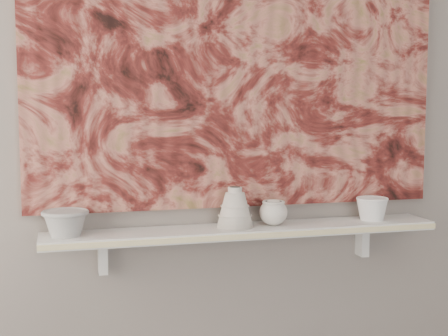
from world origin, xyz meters
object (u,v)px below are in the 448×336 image
object	(u,v)px
bell_vessel	(235,207)
shelf	(245,231)
bowl_white	(372,209)
painting	(239,53)
cup_cream	(273,212)
bowl_grey	(65,223)

from	to	relation	value
bell_vessel	shelf	bearing A→B (deg)	0.00
shelf	bell_vessel	xyz separation A→B (m)	(-0.04, 0.00, 0.09)
shelf	bowl_white	distance (m)	0.50
painting	bowl_white	size ratio (longest dim) A/B	12.65
bell_vessel	cup_cream	bearing A→B (deg)	0.00
bowl_grey	cup_cream	distance (m)	0.72
shelf	bowl_white	bearing A→B (deg)	0.00
bowl_grey	bowl_white	size ratio (longest dim) A/B	1.29
bowl_grey	cup_cream	bearing A→B (deg)	0.00
cup_cream	bell_vessel	size ratio (longest dim) A/B	0.70
bell_vessel	bowl_white	distance (m)	0.53
bowl_grey	bowl_white	distance (m)	1.10
cup_cream	bell_vessel	bearing A→B (deg)	180.00
bowl_white	shelf	bearing A→B (deg)	180.00
painting	shelf	bearing A→B (deg)	-90.00
bowl_grey	cup_cream	xyz separation A→B (m)	(0.72, 0.00, 0.00)
cup_cream	bowl_white	distance (m)	0.39
bell_vessel	bowl_white	world-z (taller)	bell_vessel
shelf	painting	distance (m)	0.63
shelf	cup_cream	size ratio (longest dim) A/B	13.97
shelf	bell_vessel	bearing A→B (deg)	180.00
painting	bowl_grey	bearing A→B (deg)	-172.50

